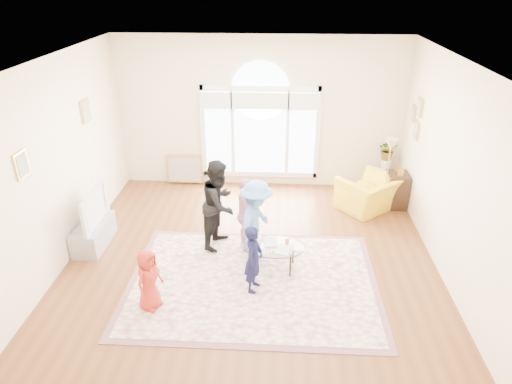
# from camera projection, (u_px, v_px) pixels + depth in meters

# --- Properties ---
(ground) EXTENTS (6.00, 6.00, 0.00)m
(ground) POSITION_uv_depth(u_px,v_px,m) (251.00, 259.00, 7.56)
(ground) COLOR brown
(ground) RESTS_ON ground
(room_shell) EXTENTS (6.00, 6.00, 6.00)m
(room_shell) POSITION_uv_depth(u_px,v_px,m) (260.00, 118.00, 9.41)
(room_shell) COLOR beige
(room_shell) RESTS_ON ground
(area_rug) EXTENTS (3.60, 2.60, 0.02)m
(area_rug) POSITION_uv_depth(u_px,v_px,m) (253.00, 282.00, 7.00)
(area_rug) COLOR beige
(area_rug) RESTS_ON ground
(rug_border) EXTENTS (3.80, 2.80, 0.01)m
(rug_border) POSITION_uv_depth(u_px,v_px,m) (253.00, 282.00, 7.00)
(rug_border) COLOR #7E5055
(rug_border) RESTS_ON ground
(tv_console) EXTENTS (0.45, 1.00, 0.42)m
(tv_console) POSITION_uv_depth(u_px,v_px,m) (94.00, 234.00, 7.87)
(tv_console) COLOR #9B9FA4
(tv_console) RESTS_ON ground
(television) EXTENTS (0.17, 1.05, 0.60)m
(television) POSITION_uv_depth(u_px,v_px,m) (89.00, 208.00, 7.65)
(television) COLOR black
(television) RESTS_ON tv_console
(coffee_table) EXTENTS (1.09, 0.78, 0.54)m
(coffee_table) POSITION_uv_depth(u_px,v_px,m) (272.00, 247.00, 7.16)
(coffee_table) COLOR silver
(coffee_table) RESTS_ON ground
(armchair) EXTENTS (1.40, 1.38, 0.68)m
(armchair) POSITION_uv_depth(u_px,v_px,m) (368.00, 194.00, 8.99)
(armchair) COLOR yellow
(armchair) RESTS_ON ground
(side_cabinet) EXTENTS (0.40, 0.50, 0.70)m
(side_cabinet) POSITION_uv_depth(u_px,v_px,m) (396.00, 190.00, 9.12)
(side_cabinet) COLOR black
(side_cabinet) RESTS_ON ground
(floor_lamp) EXTENTS (0.31, 0.31, 1.51)m
(floor_lamp) POSITION_uv_depth(u_px,v_px,m) (390.00, 150.00, 8.51)
(floor_lamp) COLOR black
(floor_lamp) RESTS_ON ground
(plant_pedestal) EXTENTS (0.20, 0.20, 0.70)m
(plant_pedestal) POSITION_uv_depth(u_px,v_px,m) (385.00, 175.00, 9.80)
(plant_pedestal) COLOR white
(plant_pedestal) RESTS_ON ground
(potted_plant) EXTENTS (0.44, 0.39, 0.45)m
(potted_plant) POSITION_uv_depth(u_px,v_px,m) (388.00, 150.00, 9.55)
(potted_plant) COLOR #33722D
(potted_plant) RESTS_ON plant_pedestal
(leaning_picture) EXTENTS (0.80, 0.14, 0.62)m
(leaning_picture) POSITION_uv_depth(u_px,v_px,m) (186.00, 183.00, 10.24)
(leaning_picture) COLOR tan
(leaning_picture) RESTS_ON ground
(child_red) EXTENTS (0.45, 0.53, 0.93)m
(child_red) POSITION_uv_depth(u_px,v_px,m) (149.00, 279.00, 6.27)
(child_red) COLOR #B22C1E
(child_red) RESTS_ON area_rug
(child_navy) EXTENTS (0.33, 0.43, 1.06)m
(child_navy) POSITION_uv_depth(u_px,v_px,m) (254.00, 259.00, 6.60)
(child_navy) COLOR #101134
(child_navy) RESTS_ON area_rug
(child_black) EXTENTS (0.78, 0.89, 1.55)m
(child_black) POSITION_uv_depth(u_px,v_px,m) (220.00, 204.00, 7.62)
(child_black) COLOR black
(child_black) RESTS_ON area_rug
(child_pink) EXTENTS (0.52, 0.81, 1.29)m
(child_pink) POSITION_uv_depth(u_px,v_px,m) (246.00, 215.00, 7.55)
(child_pink) COLOR #DA9AB4
(child_pink) RESTS_ON area_rug
(child_blue) EXTENTS (0.73, 1.01, 1.41)m
(child_blue) POSITION_uv_depth(u_px,v_px,m) (256.00, 222.00, 7.22)
(child_blue) COLOR #558ACE
(child_blue) RESTS_ON area_rug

